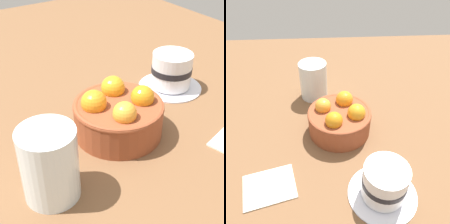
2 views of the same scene
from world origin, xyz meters
TOP-DOWN VIEW (x-y plane):
  - ground_plane at (0.00, 0.00)cm, footprint 156.23×117.42cm
  - terracotta_bowl at (0.05, 0.02)cm, footprint 14.75×14.75cm
  - coffee_cup at (6.73, -17.65)cm, footprint 12.79×12.79cm
  - water_glass at (-6.21, 15.01)cm, footprint 7.57×7.57cm

SIDE VIEW (x-z plane):
  - ground_plane at x=0.00cm, z-range -3.62..0.00cm
  - coffee_cup at x=6.73cm, z-range -0.28..7.23cm
  - terracotta_bowl at x=0.05cm, z-range -0.54..8.01cm
  - water_glass at x=-6.21cm, z-range 0.00..10.39cm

